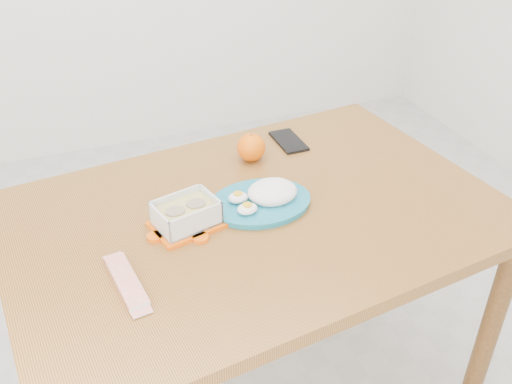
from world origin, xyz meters
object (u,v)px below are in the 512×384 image
object	(u,v)px
smartphone	(289,141)
orange_fruit	(251,147)
dining_table	(256,236)
rice_plate	(264,197)
food_container	(186,214)

from	to	relation	value
smartphone	orange_fruit	bearing A→B (deg)	-158.56
dining_table	rice_plate	bearing A→B (deg)	24.08
food_container	orange_fruit	xyz separation A→B (m)	(0.28, 0.26, 0.01)
dining_table	smartphone	bearing A→B (deg)	46.63
dining_table	rice_plate	distance (m)	0.12
food_container	rice_plate	bearing A→B (deg)	-9.09
rice_plate	smartphone	distance (m)	0.37
food_container	rice_plate	distance (m)	0.22
food_container	smartphone	world-z (taller)	food_container
food_container	orange_fruit	distance (m)	0.38
dining_table	orange_fruit	size ratio (longest dim) A/B	16.16
rice_plate	smartphone	size ratio (longest dim) A/B	1.78
dining_table	food_container	size ratio (longest dim) A/B	6.94
orange_fruit	food_container	bearing A→B (deg)	-136.40
dining_table	orange_fruit	world-z (taller)	orange_fruit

